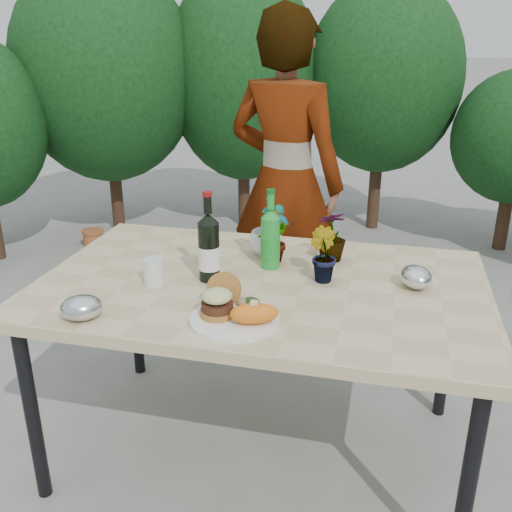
% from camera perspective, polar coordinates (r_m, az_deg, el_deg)
% --- Properties ---
extents(ground, '(80.00, 80.00, 0.00)m').
position_cam_1_polar(ground, '(2.46, 0.46, -18.71)').
color(ground, slate).
rests_on(ground, ground).
extents(patio_table, '(1.60, 1.00, 0.75)m').
position_cam_1_polar(patio_table, '(2.08, 0.52, -4.01)').
color(patio_table, '#C9B686').
rests_on(patio_table, ground).
extents(shrub_hedge, '(6.83, 5.08, 2.15)m').
position_cam_1_polar(shrub_hedge, '(3.46, 9.77, 14.02)').
color(shrub_hedge, '#382316').
rests_on(shrub_hedge, ground).
extents(dinner_plate, '(0.28, 0.28, 0.01)m').
position_cam_1_polar(dinner_plate, '(1.78, -2.17, -6.35)').
color(dinner_plate, white).
rests_on(dinner_plate, patio_table).
extents(burger_stack, '(0.11, 0.16, 0.11)m').
position_cam_1_polar(burger_stack, '(1.79, -3.73, -4.37)').
color(burger_stack, '#B7722D').
rests_on(burger_stack, dinner_plate).
extents(sweet_potato, '(0.17, 0.12, 0.06)m').
position_cam_1_polar(sweet_potato, '(1.73, -0.18, -5.78)').
color(sweet_potato, orange).
rests_on(sweet_potato, dinner_plate).
extents(grilled_veg, '(0.08, 0.05, 0.03)m').
position_cam_1_polar(grilled_veg, '(1.85, -0.88, -4.55)').
color(grilled_veg, olive).
rests_on(grilled_veg, dinner_plate).
extents(wine_bottle, '(0.08, 0.08, 0.33)m').
position_cam_1_polar(wine_bottle, '(2.04, -4.73, 0.77)').
color(wine_bottle, black).
rests_on(wine_bottle, patio_table).
extents(sparkling_water, '(0.07, 0.07, 0.31)m').
position_cam_1_polar(sparkling_water, '(2.15, 1.44, 1.66)').
color(sparkling_water, '#1B942D').
rests_on(sparkling_water, patio_table).
extents(plastic_cup, '(0.07, 0.07, 0.09)m').
position_cam_1_polar(plastic_cup, '(2.06, -10.20, -1.53)').
color(plastic_cup, silver).
rests_on(plastic_cup, patio_table).
extents(seedling_left, '(0.13, 0.16, 0.25)m').
position_cam_1_polar(seedling_left, '(2.19, 1.95, 2.52)').
color(seedling_left, '#295C1F').
rests_on(seedling_left, patio_table).
extents(seedling_mid, '(0.14, 0.14, 0.20)m').
position_cam_1_polar(seedling_mid, '(2.05, 6.65, 0.12)').
color(seedling_mid, '#27561D').
rests_on(seedling_mid, patio_table).
extents(seedling_right, '(0.15, 0.15, 0.20)m').
position_cam_1_polar(seedling_right, '(2.24, 7.61, 2.03)').
color(seedling_right, '#255E20').
rests_on(seedling_right, patio_table).
extents(blue_bowl, '(0.15, 0.15, 0.10)m').
position_cam_1_polar(blue_bowl, '(2.29, 1.03, 1.32)').
color(blue_bowl, silver).
rests_on(blue_bowl, patio_table).
extents(foil_packet_left, '(0.17, 0.16, 0.08)m').
position_cam_1_polar(foil_packet_left, '(1.87, -17.05, -4.96)').
color(foil_packet_left, silver).
rests_on(foil_packet_left, patio_table).
extents(foil_packet_right, '(0.14, 0.16, 0.08)m').
position_cam_1_polar(foil_packet_right, '(2.08, 15.71, -2.03)').
color(foil_packet_right, silver).
rests_on(foil_packet_right, patio_table).
extents(person, '(0.71, 0.56, 1.72)m').
position_cam_1_polar(person, '(2.97, 2.95, 7.31)').
color(person, '#97684B').
rests_on(person, ground).
extents(terracotta_pot, '(0.17, 0.17, 0.14)m').
position_cam_1_polar(terracotta_pot, '(4.68, -15.97, 1.73)').
color(terracotta_pot, '#AB552C').
rests_on(terracotta_pot, ground).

